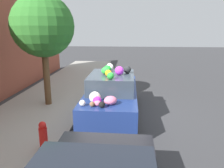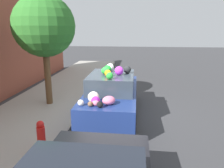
% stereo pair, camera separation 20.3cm
% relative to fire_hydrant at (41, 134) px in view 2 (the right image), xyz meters
% --- Properties ---
extents(ground_plane, '(60.00, 60.00, 0.00)m').
position_rel_fire_hydrant_xyz_m(ground_plane, '(2.59, -1.46, -0.49)').
color(ground_plane, '#38383A').
extents(sidewalk_curb, '(24.00, 3.20, 0.15)m').
position_rel_fire_hydrant_xyz_m(sidewalk_curb, '(2.59, 1.24, -0.42)').
color(sidewalk_curb, '#9E998E').
rests_on(sidewalk_curb, ground).
extents(street_tree, '(2.25, 2.25, 4.07)m').
position_rel_fire_hydrant_xyz_m(street_tree, '(3.17, 1.08, 2.58)').
color(street_tree, brown).
rests_on(street_tree, sidewalk_curb).
extents(fire_hydrant, '(0.20, 0.20, 0.70)m').
position_rel_fire_hydrant_xyz_m(fire_hydrant, '(0.00, 0.00, 0.00)').
color(fire_hydrant, red).
rests_on(fire_hydrant, sidewalk_curb).
extents(art_car, '(4.30, 1.70, 1.82)m').
position_rel_fire_hydrant_xyz_m(art_car, '(2.55, -1.46, 0.30)').
color(art_car, navy).
rests_on(art_car, ground).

